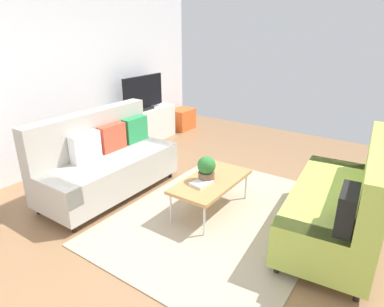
{
  "coord_description": "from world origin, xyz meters",
  "views": [
    {
      "loc": [
        -3.0,
        -1.87,
        2.17
      ],
      "look_at": [
        0.19,
        0.36,
        0.65
      ],
      "focal_mm": 31.1,
      "sensor_mm": 36.0,
      "label": 1
    }
  ],
  "objects_px": {
    "tv_console": "(144,126)",
    "storage_trunk": "(182,119)",
    "coffee_table": "(211,182)",
    "bottle_0": "(128,111)",
    "table_book_0": "(202,183)",
    "couch_green": "(342,202)",
    "vase_0": "(119,111)",
    "couch_beige": "(106,161)",
    "potted_plant": "(206,168)",
    "tv": "(143,93)"
  },
  "relations": [
    {
      "from": "tv_console",
      "to": "storage_trunk",
      "type": "relative_size",
      "value": 2.69
    },
    {
      "from": "coffee_table",
      "to": "bottle_0",
      "type": "height_order",
      "value": "bottle_0"
    },
    {
      "from": "table_book_0",
      "to": "bottle_0",
      "type": "relative_size",
      "value": 1.64
    },
    {
      "from": "coffee_table",
      "to": "tv_console",
      "type": "relative_size",
      "value": 0.79
    },
    {
      "from": "tv_console",
      "to": "table_book_0",
      "type": "height_order",
      "value": "tv_console"
    },
    {
      "from": "couch_green",
      "to": "vase_0",
      "type": "relative_size",
      "value": 10.65
    },
    {
      "from": "storage_trunk",
      "to": "table_book_0",
      "type": "xyz_separation_m",
      "value": [
        -2.75,
        -2.33,
        0.22
      ]
    },
    {
      "from": "couch_green",
      "to": "table_book_0",
      "type": "relative_size",
      "value": 8.23
    },
    {
      "from": "couch_beige",
      "to": "storage_trunk",
      "type": "height_order",
      "value": "couch_beige"
    },
    {
      "from": "couch_beige",
      "to": "coffee_table",
      "type": "xyz_separation_m",
      "value": [
        0.39,
        -1.42,
        -0.06
      ]
    },
    {
      "from": "couch_beige",
      "to": "potted_plant",
      "type": "bearing_deg",
      "value": 103.48
    },
    {
      "from": "couch_green",
      "to": "table_book_0",
      "type": "height_order",
      "value": "couch_green"
    },
    {
      "from": "couch_beige",
      "to": "tv",
      "type": "height_order",
      "value": "tv"
    },
    {
      "from": "table_book_0",
      "to": "couch_beige",
      "type": "bearing_deg",
      "value": 98.85
    },
    {
      "from": "coffee_table",
      "to": "tv",
      "type": "height_order",
      "value": "tv"
    },
    {
      "from": "tv_console",
      "to": "bottle_0",
      "type": "height_order",
      "value": "bottle_0"
    },
    {
      "from": "couch_green",
      "to": "coffee_table",
      "type": "height_order",
      "value": "couch_green"
    },
    {
      "from": "storage_trunk",
      "to": "coffee_table",
      "type": "bearing_deg",
      "value": -137.68
    },
    {
      "from": "storage_trunk",
      "to": "bottle_0",
      "type": "distance_m",
      "value": 1.61
    },
    {
      "from": "couch_green",
      "to": "bottle_0",
      "type": "xyz_separation_m",
      "value": [
        0.75,
        3.83,
        0.27
      ]
    },
    {
      "from": "tv_console",
      "to": "bottle_0",
      "type": "relative_size",
      "value": 9.57
    },
    {
      "from": "potted_plant",
      "to": "vase_0",
      "type": "distance_m",
      "value": 2.64
    },
    {
      "from": "couch_green",
      "to": "coffee_table",
      "type": "distance_m",
      "value": 1.45
    },
    {
      "from": "potted_plant",
      "to": "bottle_0",
      "type": "xyz_separation_m",
      "value": [
        1.09,
        2.37,
        0.14
      ]
    },
    {
      "from": "tv_console",
      "to": "bottle_0",
      "type": "bearing_deg",
      "value": -174.75
    },
    {
      "from": "potted_plant",
      "to": "table_book_0",
      "type": "distance_m",
      "value": 0.19
    },
    {
      "from": "couch_beige",
      "to": "storage_trunk",
      "type": "xyz_separation_m",
      "value": [
        2.97,
        0.93,
        -0.23
      ]
    },
    {
      "from": "storage_trunk",
      "to": "potted_plant",
      "type": "relative_size",
      "value": 1.69
    },
    {
      "from": "coffee_table",
      "to": "bottle_0",
      "type": "relative_size",
      "value": 7.52
    },
    {
      "from": "tv_console",
      "to": "vase_0",
      "type": "height_order",
      "value": "vase_0"
    },
    {
      "from": "couch_green",
      "to": "vase_0",
      "type": "distance_m",
      "value": 3.98
    },
    {
      "from": "table_book_0",
      "to": "coffee_table",
      "type": "bearing_deg",
      "value": -7.7
    },
    {
      "from": "tv",
      "to": "couch_green",
      "type": "bearing_deg",
      "value": -107.12
    },
    {
      "from": "table_book_0",
      "to": "bottle_0",
      "type": "distance_m",
      "value": 2.69
    },
    {
      "from": "tv",
      "to": "bottle_0",
      "type": "distance_m",
      "value": 0.5
    },
    {
      "from": "table_book_0",
      "to": "tv_console",
      "type": "bearing_deg",
      "value": 55.79
    },
    {
      "from": "potted_plant",
      "to": "bottle_0",
      "type": "bearing_deg",
      "value": 65.26
    },
    {
      "from": "couch_beige",
      "to": "tv",
      "type": "distance_m",
      "value": 2.18
    },
    {
      "from": "storage_trunk",
      "to": "vase_0",
      "type": "relative_size",
      "value": 2.8
    },
    {
      "from": "couch_beige",
      "to": "bottle_0",
      "type": "relative_size",
      "value": 13.01
    },
    {
      "from": "tv_console",
      "to": "tv",
      "type": "bearing_deg",
      "value": -90.0
    },
    {
      "from": "tv",
      "to": "table_book_0",
      "type": "distance_m",
      "value": 2.96
    },
    {
      "from": "bottle_0",
      "to": "coffee_table",
      "type": "bearing_deg",
      "value": -113.44
    },
    {
      "from": "tv",
      "to": "potted_plant",
      "type": "relative_size",
      "value": 3.25
    },
    {
      "from": "tv",
      "to": "vase_0",
      "type": "relative_size",
      "value": 5.39
    },
    {
      "from": "bottle_0",
      "to": "storage_trunk",
      "type": "bearing_deg",
      "value": -2.24
    },
    {
      "from": "couch_green",
      "to": "potted_plant",
      "type": "bearing_deg",
      "value": 97.4
    },
    {
      "from": "potted_plant",
      "to": "tv",
      "type": "bearing_deg",
      "value": 57.42
    },
    {
      "from": "coffee_table",
      "to": "potted_plant",
      "type": "height_order",
      "value": "potted_plant"
    },
    {
      "from": "coffee_table",
      "to": "vase_0",
      "type": "relative_size",
      "value": 5.93
    }
  ]
}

